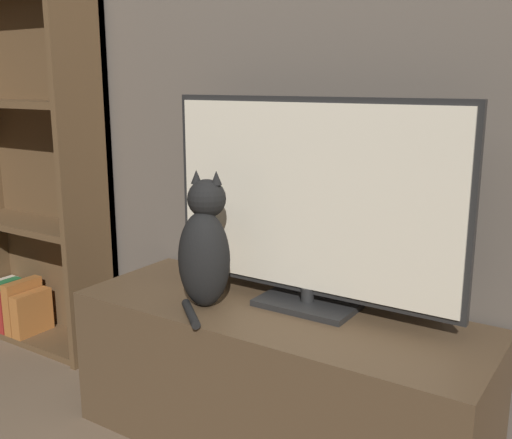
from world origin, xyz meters
name	(u,v)px	position (x,y,z in m)	size (l,w,h in m)	color
wall_back	(325,57)	(0.00, 1.22, 1.30)	(4.80, 0.05, 2.60)	#60564C
tv_stand	(276,379)	(0.00, 0.93, 0.25)	(1.38, 0.51, 0.49)	brown
tv	(310,204)	(0.07, 1.01, 0.84)	(1.03, 0.20, 0.68)	black
cat	(205,249)	(-0.22, 0.84, 0.69)	(0.21, 0.29, 0.45)	black
bookshelf	(35,182)	(-1.43, 1.10, 0.76)	(0.80, 0.28, 1.69)	brown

